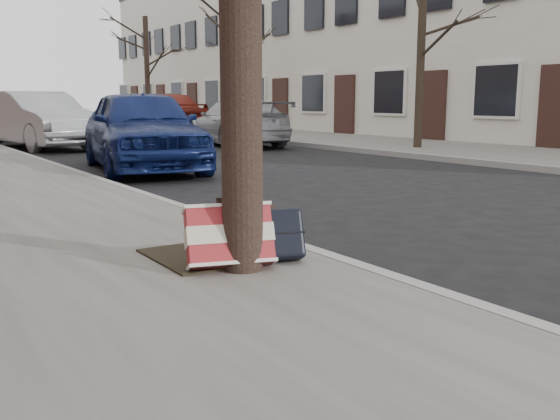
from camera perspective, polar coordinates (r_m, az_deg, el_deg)
ground at (r=5.14m, az=20.71°, el=-4.89°), size 120.00×120.00×0.00m
far_sidewalk at (r=21.49m, az=0.10°, el=6.83°), size 4.00×70.00×0.12m
house_far at (r=25.65m, az=9.17°, el=15.15°), size 6.70×40.00×7.20m
dirt_patch at (r=4.71m, az=-6.35°, el=-4.03°), size 0.85×0.85×0.02m
suitcase_red at (r=4.28m, az=-4.66°, el=-2.42°), size 0.65×0.48×0.45m
suitcase_navy at (r=4.44m, az=-1.15°, el=-2.26°), size 0.58×0.45×0.40m
car_near_front at (r=11.60m, az=-12.50°, el=7.24°), size 2.54×4.63×1.49m
car_near_mid at (r=17.62m, az=-21.18°, el=7.68°), size 2.32×4.71×1.49m
car_far_front at (r=17.56m, az=-4.01°, el=7.96°), size 2.36×4.57×1.27m
car_far_back at (r=23.06m, az=-10.96°, el=8.71°), size 2.19×4.81×1.60m
tree_far_a at (r=15.76m, az=12.81°, el=15.00°), size 0.20×0.20×5.14m
tree_far_b at (r=23.01m, az=-4.22°, el=12.78°), size 0.24×0.24×4.50m
tree_far_c at (r=30.51m, az=-12.06°, el=12.33°), size 0.24×0.24×4.95m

